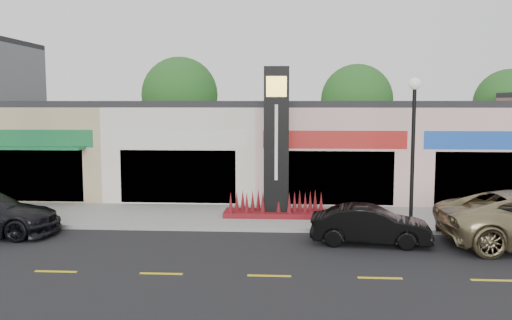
# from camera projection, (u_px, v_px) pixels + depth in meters

# --- Properties ---
(ground) EXTENTS (120.00, 120.00, 0.00)m
(ground) POSITION_uv_depth(u_px,v_px,m) (183.00, 245.00, 17.98)
(ground) COLOR black
(ground) RESTS_ON ground
(sidewalk) EXTENTS (52.00, 4.30, 0.15)m
(sidewalk) POSITION_uv_depth(u_px,v_px,m) (203.00, 216.00, 22.29)
(sidewalk) COLOR gray
(sidewalk) RESTS_ON ground
(curb) EXTENTS (52.00, 0.20, 0.15)m
(curb) POSITION_uv_depth(u_px,v_px,m) (194.00, 229.00, 20.06)
(curb) COLOR gray
(curb) RESTS_ON ground
(shop_beige) EXTENTS (7.00, 10.85, 4.80)m
(shop_beige) POSITION_uv_depth(u_px,v_px,m) (70.00, 145.00, 29.64)
(shop_beige) COLOR tan
(shop_beige) RESTS_ON ground
(shop_cream) EXTENTS (7.00, 10.01, 4.80)m
(shop_cream) POSITION_uv_depth(u_px,v_px,m) (196.00, 146.00, 29.21)
(shop_cream) COLOR beige
(shop_cream) RESTS_ON ground
(shop_pink_w) EXTENTS (7.00, 10.01, 4.80)m
(shop_pink_w) POSITION_uv_depth(u_px,v_px,m) (327.00, 146.00, 28.77)
(shop_pink_w) COLOR beige
(shop_pink_w) RESTS_ON ground
(shop_pink_e) EXTENTS (7.00, 10.01, 4.80)m
(shop_pink_e) POSITION_uv_depth(u_px,v_px,m) (461.00, 147.00, 28.33)
(shop_pink_e) COLOR beige
(shop_pink_e) RESTS_ON ground
(tree_rear_west) EXTENTS (5.20, 5.20, 7.83)m
(tree_rear_west) POSITION_uv_depth(u_px,v_px,m) (180.00, 95.00, 37.03)
(tree_rear_west) COLOR #382619
(tree_rear_west) RESTS_ON ground
(tree_rear_mid) EXTENTS (4.80, 4.80, 7.29)m
(tree_rear_mid) POSITION_uv_depth(u_px,v_px,m) (357.00, 100.00, 36.32)
(tree_rear_mid) COLOR #382619
(tree_rear_mid) RESTS_ON ground
(tree_rear_east) EXTENTS (4.60, 4.60, 6.94)m
(tree_rear_east) POSITION_uv_depth(u_px,v_px,m) (509.00, 104.00, 35.72)
(tree_rear_east) COLOR #382619
(tree_rear_east) RESTS_ON ground
(lamp_east_near) EXTENTS (0.44, 0.44, 5.47)m
(lamp_east_near) POSITION_uv_depth(u_px,v_px,m) (413.00, 137.00, 19.59)
(lamp_east_near) COLOR black
(lamp_east_near) RESTS_ON sidewalk
(pylon_sign) EXTENTS (4.20, 1.30, 6.00)m
(pylon_sign) POSITION_uv_depth(u_px,v_px,m) (276.00, 164.00, 21.72)
(pylon_sign) COLOR #5F1014
(pylon_sign) RESTS_ON sidewalk
(car_black_conv) EXTENTS (1.78, 4.07, 1.30)m
(car_black_conv) POSITION_uv_depth(u_px,v_px,m) (370.00, 225.00, 18.08)
(car_black_conv) COLOR black
(car_black_conv) RESTS_ON ground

